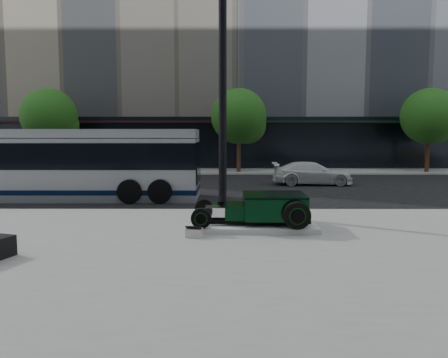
{
  "coord_description": "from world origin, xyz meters",
  "views": [
    {
      "loc": [
        0.11,
        -17.09,
        2.76
      ],
      "look_at": [
        0.05,
        -2.22,
        1.2
      ],
      "focal_mm": 35.0,
      "sensor_mm": 36.0,
      "label": 1
    }
  ],
  "objects_px": {
    "lamppost": "(223,91)",
    "transit_bus": "(55,164)",
    "white_sedan": "(312,173)",
    "hot_rod": "(266,207)"
  },
  "relations": [
    {
      "from": "white_sedan",
      "to": "hot_rod",
      "type": "bearing_deg",
      "value": 164.25
    },
    {
      "from": "transit_bus",
      "to": "lamppost",
      "type": "bearing_deg",
      "value": -28.24
    },
    {
      "from": "transit_bus",
      "to": "hot_rod",
      "type": "bearing_deg",
      "value": -36.81
    },
    {
      "from": "lamppost",
      "to": "white_sedan",
      "type": "bearing_deg",
      "value": 61.89
    },
    {
      "from": "lamppost",
      "to": "white_sedan",
      "type": "distance_m",
      "value": 10.69
    },
    {
      "from": "lamppost",
      "to": "transit_bus",
      "type": "xyz_separation_m",
      "value": [
        -7.07,
        3.8,
        -2.66
      ]
    },
    {
      "from": "hot_rod",
      "to": "lamppost",
      "type": "distance_m",
      "value": 4.39
    },
    {
      "from": "hot_rod",
      "to": "lamppost",
      "type": "height_order",
      "value": "lamppost"
    },
    {
      "from": "lamppost",
      "to": "white_sedan",
      "type": "xyz_separation_m",
      "value": [
        4.75,
        8.9,
        -3.53
      ]
    },
    {
      "from": "white_sedan",
      "to": "lamppost",
      "type": "bearing_deg",
      "value": 153.37
    }
  ]
}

